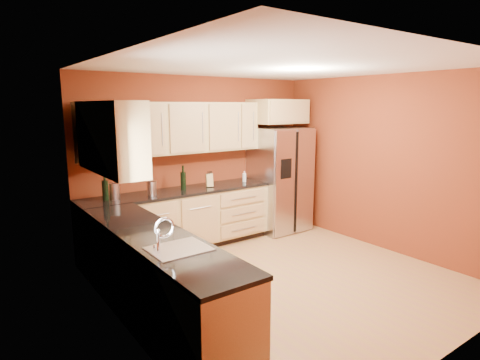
# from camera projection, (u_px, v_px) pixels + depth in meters

# --- Properties ---
(floor) EXTENTS (4.00, 4.00, 0.00)m
(floor) POSITION_uv_depth(u_px,v_px,m) (283.00, 279.00, 5.03)
(floor) COLOR #AF8444
(floor) RESTS_ON ground
(ceiling) EXTENTS (4.00, 4.00, 0.00)m
(ceiling) POSITION_uv_depth(u_px,v_px,m) (288.00, 65.00, 4.55)
(ceiling) COLOR white
(ceiling) RESTS_ON wall_back
(wall_back) EXTENTS (4.00, 0.04, 2.60)m
(wall_back) POSITION_uv_depth(u_px,v_px,m) (200.00, 160.00, 6.39)
(wall_back) COLOR maroon
(wall_back) RESTS_ON floor
(wall_front) EXTENTS (4.00, 0.04, 2.60)m
(wall_front) POSITION_uv_depth(u_px,v_px,m) (454.00, 214.00, 3.20)
(wall_front) COLOR maroon
(wall_front) RESTS_ON floor
(wall_left) EXTENTS (0.04, 4.00, 2.60)m
(wall_left) POSITION_uv_depth(u_px,v_px,m) (122.00, 201.00, 3.64)
(wall_left) COLOR maroon
(wall_left) RESTS_ON floor
(wall_right) EXTENTS (0.04, 4.00, 2.60)m
(wall_right) POSITION_uv_depth(u_px,v_px,m) (385.00, 164.00, 5.95)
(wall_right) COLOR maroon
(wall_right) RESTS_ON floor
(base_cabinets_back) EXTENTS (2.90, 0.60, 0.88)m
(base_cabinets_back) POSITION_uv_depth(u_px,v_px,m) (180.00, 222.00, 5.99)
(base_cabinets_back) COLOR tan
(base_cabinets_back) RESTS_ON floor
(base_cabinets_left) EXTENTS (0.60, 2.80, 0.88)m
(base_cabinets_left) POSITION_uv_depth(u_px,v_px,m) (156.00, 281.00, 3.97)
(base_cabinets_left) COLOR tan
(base_cabinets_left) RESTS_ON floor
(countertop_back) EXTENTS (2.90, 0.62, 0.04)m
(countertop_back) POSITION_uv_depth(u_px,v_px,m) (179.00, 192.00, 5.90)
(countertop_back) COLOR black
(countertop_back) RESTS_ON base_cabinets_back
(countertop_left) EXTENTS (0.62, 2.80, 0.04)m
(countertop_left) POSITION_uv_depth(u_px,v_px,m) (155.00, 236.00, 3.89)
(countertop_left) COLOR black
(countertop_left) RESTS_ON base_cabinets_left
(upper_cabinets_back) EXTENTS (2.30, 0.33, 0.75)m
(upper_cabinets_back) POSITION_uv_depth(u_px,v_px,m) (191.00, 128.00, 6.01)
(upper_cabinets_back) COLOR tan
(upper_cabinets_back) RESTS_ON wall_back
(upper_cabinets_left) EXTENTS (0.33, 1.35, 0.75)m
(upper_cabinets_left) POSITION_uv_depth(u_px,v_px,m) (110.00, 137.00, 4.22)
(upper_cabinets_left) COLOR tan
(upper_cabinets_left) RESTS_ON wall_left
(corner_upper_cabinet) EXTENTS (0.67, 0.67, 0.75)m
(corner_upper_cabinet) POSITION_uv_depth(u_px,v_px,m) (99.00, 132.00, 5.06)
(corner_upper_cabinet) COLOR tan
(corner_upper_cabinet) RESTS_ON wall_back
(over_fridge_cabinet) EXTENTS (0.92, 0.60, 0.40)m
(over_fridge_cabinet) POSITION_uv_depth(u_px,v_px,m) (278.00, 111.00, 6.79)
(over_fridge_cabinet) COLOR tan
(over_fridge_cabinet) RESTS_ON wall_back
(refrigerator) EXTENTS (0.90, 0.75, 1.78)m
(refrigerator) POSITION_uv_depth(u_px,v_px,m) (279.00, 179.00, 6.94)
(refrigerator) COLOR #B7B7BC
(refrigerator) RESTS_ON floor
(window) EXTENTS (0.03, 0.90, 1.00)m
(window) POSITION_uv_depth(u_px,v_px,m) (144.00, 182.00, 3.21)
(window) COLOR white
(window) RESTS_ON wall_left
(sink_faucet) EXTENTS (0.50, 0.42, 0.30)m
(sink_faucet) POSITION_uv_depth(u_px,v_px,m) (178.00, 233.00, 3.46)
(sink_faucet) COLOR silver
(sink_faucet) RESTS_ON countertop_left
(canister_left) EXTENTS (0.15, 0.15, 0.20)m
(canister_left) POSITION_uv_depth(u_px,v_px,m) (152.00, 188.00, 5.55)
(canister_left) COLOR #B7B7BC
(canister_left) RESTS_ON countertop_back
(canister_right) EXTENTS (0.14, 0.14, 0.22)m
(canister_right) POSITION_uv_depth(u_px,v_px,m) (115.00, 191.00, 5.33)
(canister_right) COLOR #B7B7BC
(canister_right) RESTS_ON countertop_back
(wine_bottle_a) EXTENTS (0.10, 0.10, 0.36)m
(wine_bottle_a) POSITION_uv_depth(u_px,v_px,m) (183.00, 178.00, 5.91)
(wine_bottle_a) COLOR black
(wine_bottle_a) RESTS_ON countertop_back
(wine_bottle_b) EXTENTS (0.09, 0.09, 0.37)m
(wine_bottle_b) POSITION_uv_depth(u_px,v_px,m) (105.00, 187.00, 5.25)
(wine_bottle_b) COLOR black
(wine_bottle_b) RESTS_ON countertop_back
(knife_block) EXTENTS (0.13, 0.12, 0.20)m
(knife_block) POSITION_uv_depth(u_px,v_px,m) (209.00, 180.00, 6.15)
(knife_block) COLOR tan
(knife_block) RESTS_ON countertop_back
(soap_dispenser) EXTENTS (0.06, 0.06, 0.18)m
(soap_dispenser) POSITION_uv_depth(u_px,v_px,m) (244.00, 176.00, 6.55)
(soap_dispenser) COLOR white
(soap_dispenser) RESTS_ON countertop_back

